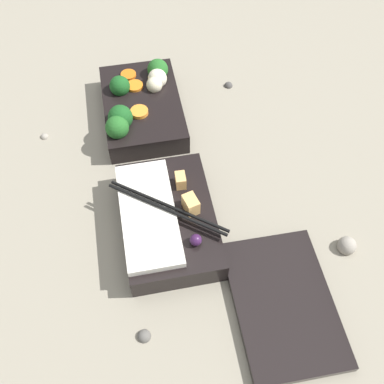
{
  "coord_description": "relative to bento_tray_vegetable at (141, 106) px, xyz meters",
  "views": [
    {
      "loc": [
        0.49,
        -0.02,
        0.62
      ],
      "look_at": [
        0.1,
        0.06,
        0.04
      ],
      "focal_mm": 42.0,
      "sensor_mm": 36.0,
      "label": 1
    }
  ],
  "objects": [
    {
      "name": "pebble_1",
      "position": [
        -0.05,
        0.18,
        -0.02
      ],
      "size": [
        0.02,
        0.02,
        0.02
      ],
      "primitive_type": "sphere",
      "color": "#474442",
      "rests_on": "ground_plane"
    },
    {
      "name": "bento_lid",
      "position": [
        0.41,
        0.15,
        -0.02
      ],
      "size": [
        0.21,
        0.14,
        0.01
      ],
      "primitive_type": "cube",
      "rotation": [
        0.0,
        0.0,
        -0.01
      ],
      "color": "black",
      "rests_on": "ground_plane"
    },
    {
      "name": "pebble_3",
      "position": [
        0.42,
        -0.05,
        -0.02
      ],
      "size": [
        0.02,
        0.02,
        0.02
      ],
      "primitive_type": "sphere",
      "color": "#595651",
      "rests_on": "ground_plane"
    },
    {
      "name": "bento_tray_rice",
      "position": [
        0.25,
        0.01,
        -0.0
      ],
      "size": [
        0.21,
        0.17,
        0.07
      ],
      "color": "black",
      "rests_on": "ground_plane"
    },
    {
      "name": "pebble_2",
      "position": [
        0.02,
        -0.18,
        -0.02
      ],
      "size": [
        0.01,
        0.01,
        0.01
      ],
      "primitive_type": "sphere",
      "color": "gray",
      "rests_on": "ground_plane"
    },
    {
      "name": "bento_tray_vegetable",
      "position": [
        0.0,
        0.0,
        0.0
      ],
      "size": [
        0.21,
        0.14,
        0.08
      ],
      "color": "black",
      "rests_on": "ground_plane"
    },
    {
      "name": "pebble_0",
      "position": [
        0.34,
        0.27,
        -0.02
      ],
      "size": [
        0.03,
        0.03,
        0.03
      ],
      "primitive_type": "sphere",
      "color": "gray",
      "rests_on": "ground_plane"
    },
    {
      "name": "ground_plane",
      "position": [
        0.12,
        -0.01,
        -0.03
      ],
      "size": [
        3.0,
        3.0,
        0.0
      ],
      "primitive_type": "plane",
      "color": "gray"
    }
  ]
}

